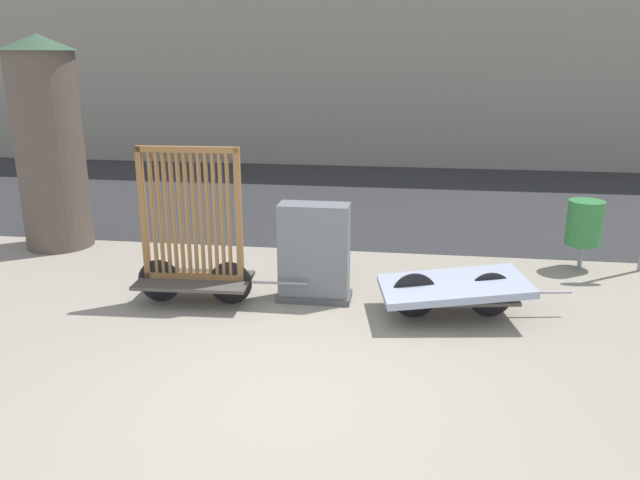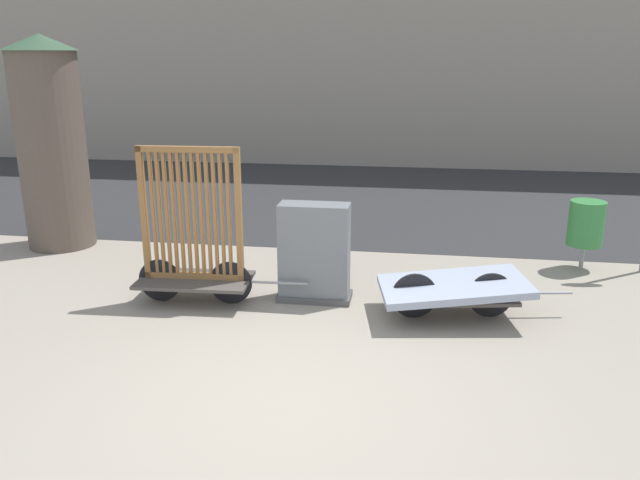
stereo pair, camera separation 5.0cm
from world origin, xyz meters
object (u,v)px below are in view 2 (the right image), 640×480
object	(u,v)px
bike_cart_with_bedframe	(193,248)
trash_bin	(586,224)
advertising_column	(51,142)
utility_cabinet	(314,256)
bike_cart_with_mattress	(453,289)

from	to	relation	value
bike_cart_with_bedframe	trash_bin	bearing A→B (deg)	19.10
bike_cart_with_bedframe	trash_bin	size ratio (longest dim) A/B	2.12
advertising_column	utility_cabinet	bearing A→B (deg)	-21.31
bike_cart_with_mattress	utility_cabinet	size ratio (longest dim) A/B	1.86
bike_cart_with_bedframe	advertising_column	xyz separation A→B (m)	(-2.90, 1.98, 0.93)
bike_cart_with_bedframe	utility_cabinet	xyz separation A→B (m)	(1.41, 0.30, -0.13)
bike_cart_with_bedframe	bike_cart_with_mattress	xyz separation A→B (m)	(3.05, 0.00, -0.35)
advertising_column	trash_bin	bearing A→B (deg)	0.00
bike_cart_with_bedframe	utility_cabinet	size ratio (longest dim) A/B	1.72
utility_cabinet	trash_bin	world-z (taller)	utility_cabinet
bike_cart_with_mattress	utility_cabinet	bearing A→B (deg)	159.83
bike_cart_with_bedframe	bike_cart_with_mattress	distance (m)	3.07
bike_cart_with_mattress	trash_bin	xyz separation A→B (m)	(1.88, 1.98, 0.32)
bike_cart_with_mattress	advertising_column	size ratio (longest dim) A/B	0.70
bike_cart_with_bedframe	bike_cart_with_mattress	world-z (taller)	bike_cart_with_bedframe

